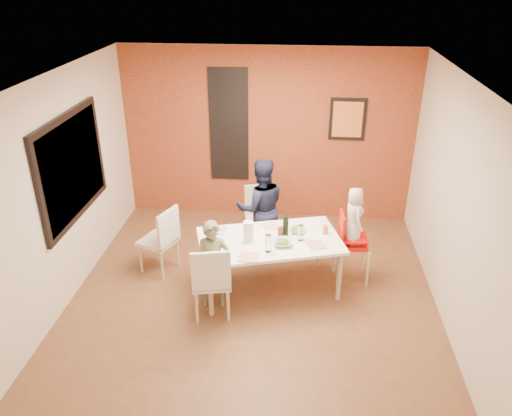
# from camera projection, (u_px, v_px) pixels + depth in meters

# --- Properties ---
(ground) EXTENTS (4.50, 4.50, 0.00)m
(ground) POSITION_uv_depth(u_px,v_px,m) (254.00, 292.00, 6.33)
(ground) COLOR brown
(ground) RESTS_ON ground
(ceiling) EXTENTS (4.50, 4.50, 0.02)m
(ceiling) POSITION_uv_depth(u_px,v_px,m) (253.00, 77.00, 5.13)
(ceiling) COLOR white
(ceiling) RESTS_ON wall_back
(wall_back) EXTENTS (4.50, 0.02, 2.70)m
(wall_back) POSITION_uv_depth(u_px,v_px,m) (268.00, 135.00, 7.74)
(wall_back) COLOR beige
(wall_back) RESTS_ON ground
(wall_front) EXTENTS (4.50, 0.02, 2.70)m
(wall_front) POSITION_uv_depth(u_px,v_px,m) (224.00, 323.00, 3.72)
(wall_front) COLOR beige
(wall_front) RESTS_ON ground
(wall_left) EXTENTS (0.02, 4.50, 2.70)m
(wall_left) POSITION_uv_depth(u_px,v_px,m) (65.00, 189.00, 5.92)
(wall_left) COLOR beige
(wall_left) RESTS_ON ground
(wall_right) EXTENTS (0.02, 4.50, 2.70)m
(wall_right) POSITION_uv_depth(u_px,v_px,m) (455.00, 204.00, 5.54)
(wall_right) COLOR beige
(wall_right) RESTS_ON ground
(brick_accent_wall) EXTENTS (4.50, 0.02, 2.70)m
(brick_accent_wall) POSITION_uv_depth(u_px,v_px,m) (268.00, 136.00, 7.72)
(brick_accent_wall) COLOR maroon
(brick_accent_wall) RESTS_ON ground
(picture_window_frame) EXTENTS (0.05, 1.70, 1.30)m
(picture_window_frame) POSITION_uv_depth(u_px,v_px,m) (72.00, 167.00, 6.01)
(picture_window_frame) COLOR black
(picture_window_frame) RESTS_ON wall_left
(picture_window_pane) EXTENTS (0.02, 1.55, 1.15)m
(picture_window_pane) POSITION_uv_depth(u_px,v_px,m) (73.00, 167.00, 6.01)
(picture_window_pane) COLOR black
(picture_window_pane) RESTS_ON wall_left
(glassblock_strip) EXTENTS (0.55, 0.03, 1.70)m
(glassblock_strip) POSITION_uv_depth(u_px,v_px,m) (229.00, 126.00, 7.69)
(glassblock_strip) COLOR silver
(glassblock_strip) RESTS_ON wall_back
(glassblock_surround) EXTENTS (0.60, 0.03, 1.76)m
(glassblock_surround) POSITION_uv_depth(u_px,v_px,m) (229.00, 126.00, 7.69)
(glassblock_surround) COLOR black
(glassblock_surround) RESTS_ON wall_back
(art_print_frame) EXTENTS (0.54, 0.03, 0.64)m
(art_print_frame) POSITION_uv_depth(u_px,v_px,m) (347.00, 119.00, 7.47)
(art_print_frame) COLOR black
(art_print_frame) RESTS_ON wall_back
(art_print_canvas) EXTENTS (0.44, 0.01, 0.54)m
(art_print_canvas) POSITION_uv_depth(u_px,v_px,m) (348.00, 120.00, 7.46)
(art_print_canvas) COLOR orange
(art_print_canvas) RESTS_ON wall_back
(dining_table) EXTENTS (1.92, 1.40, 0.72)m
(dining_table) POSITION_uv_depth(u_px,v_px,m) (270.00, 244.00, 6.13)
(dining_table) COLOR white
(dining_table) RESTS_ON ground
(chair_near) EXTENTS (0.52, 0.52, 0.95)m
(chair_near) POSITION_uv_depth(u_px,v_px,m) (211.00, 279.00, 5.67)
(chair_near) COLOR silver
(chair_near) RESTS_ON ground
(chair_far) EXTENTS (0.53, 0.53, 0.92)m
(chair_far) POSITION_uv_depth(u_px,v_px,m) (261.00, 213.00, 7.19)
(chair_far) COLOR white
(chair_far) RESTS_ON ground
(chair_left) EXTENTS (0.56, 0.56, 0.93)m
(chair_left) POSITION_uv_depth(u_px,v_px,m) (163.00, 237.00, 6.55)
(chair_left) COLOR silver
(chair_left) RESTS_ON ground
(high_chair) EXTENTS (0.43, 0.43, 0.96)m
(high_chair) POSITION_uv_depth(u_px,v_px,m) (349.00, 241.00, 6.34)
(high_chair) COLOR red
(high_chair) RESTS_ON ground
(child_near) EXTENTS (0.44, 0.32, 1.13)m
(child_near) POSITION_uv_depth(u_px,v_px,m) (213.00, 265.00, 5.87)
(child_near) COLOR #615F45
(child_near) RESTS_ON ground
(child_far) EXTENTS (0.82, 0.71, 1.44)m
(child_far) POSITION_uv_depth(u_px,v_px,m) (261.00, 208.00, 6.88)
(child_far) COLOR #161A31
(child_far) RESTS_ON ground
(toddler) EXTENTS (0.33, 0.42, 0.74)m
(toddler) POSITION_uv_depth(u_px,v_px,m) (354.00, 216.00, 6.18)
(toddler) COLOR beige
(toddler) RESTS_ON high_chair
(plate_near_left) EXTENTS (0.23, 0.23, 0.01)m
(plate_near_left) POSITION_uv_depth(u_px,v_px,m) (248.00, 257.00, 5.73)
(plate_near_left) COLOR white
(plate_near_left) RESTS_ON dining_table
(plate_far_mid) EXTENTS (0.27, 0.27, 0.01)m
(plate_far_mid) POSITION_uv_depth(u_px,v_px,m) (271.00, 226.00, 6.41)
(plate_far_mid) COLOR white
(plate_far_mid) RESTS_ON dining_table
(plate_near_right) EXTENTS (0.26, 0.26, 0.01)m
(plate_near_right) POSITION_uv_depth(u_px,v_px,m) (316.00, 245.00, 5.97)
(plate_near_right) COLOR white
(plate_near_right) RESTS_ON dining_table
(plate_far_left) EXTENTS (0.26, 0.26, 0.01)m
(plate_far_left) POSITION_uv_depth(u_px,v_px,m) (217.00, 230.00, 6.31)
(plate_far_left) COLOR white
(plate_far_left) RESTS_ON dining_table
(salad_bowl_a) EXTENTS (0.28, 0.28, 0.06)m
(salad_bowl_a) POSITION_uv_depth(u_px,v_px,m) (283.00, 243.00, 5.98)
(salad_bowl_a) COLOR silver
(salad_bowl_a) RESTS_ON dining_table
(salad_bowl_b) EXTENTS (0.25, 0.25, 0.05)m
(salad_bowl_b) POSITION_uv_depth(u_px,v_px,m) (297.00, 230.00, 6.28)
(salad_bowl_b) COLOR white
(salad_bowl_b) RESTS_ON dining_table
(wine_bottle) EXTENTS (0.07, 0.07, 0.27)m
(wine_bottle) POSITION_uv_depth(u_px,v_px,m) (286.00, 226.00, 6.13)
(wine_bottle) COLOR black
(wine_bottle) RESTS_ON dining_table
(wine_glass_a) EXTENTS (0.08, 0.08, 0.22)m
(wine_glass_a) POSITION_uv_depth(u_px,v_px,m) (268.00, 243.00, 5.81)
(wine_glass_a) COLOR white
(wine_glass_a) RESTS_ON dining_table
(wine_glass_b) EXTENTS (0.07, 0.07, 0.20)m
(wine_glass_b) POSITION_uv_depth(u_px,v_px,m) (301.00, 233.00, 6.05)
(wine_glass_b) COLOR white
(wine_glass_b) RESTS_ON dining_table
(paper_towel_roll) EXTENTS (0.12, 0.12, 0.27)m
(paper_towel_roll) POSITION_uv_depth(u_px,v_px,m) (248.00, 232.00, 6.00)
(paper_towel_roll) COLOR silver
(paper_towel_roll) RESTS_ON dining_table
(condiment_red) EXTENTS (0.04, 0.04, 0.15)m
(condiment_red) POSITION_uv_depth(u_px,v_px,m) (281.00, 232.00, 6.12)
(condiment_red) COLOR red
(condiment_red) RESTS_ON dining_table
(condiment_green) EXTENTS (0.04, 0.04, 0.15)m
(condiment_green) POSITION_uv_depth(u_px,v_px,m) (280.00, 232.00, 6.12)
(condiment_green) COLOR #306923
(condiment_green) RESTS_ON dining_table
(condiment_brown) EXTENTS (0.04, 0.04, 0.15)m
(condiment_brown) POSITION_uv_depth(u_px,v_px,m) (279.00, 233.00, 6.10)
(condiment_brown) COLOR brown
(condiment_brown) RESTS_ON dining_table
(sippy_cup) EXTENTS (0.06, 0.06, 0.11)m
(sippy_cup) POSITION_uv_depth(u_px,v_px,m) (325.00, 230.00, 6.21)
(sippy_cup) COLOR orange
(sippy_cup) RESTS_ON dining_table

